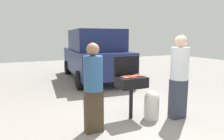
{
  "coord_description": "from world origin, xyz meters",
  "views": [
    {
      "loc": [
        -2.03,
        -3.34,
        1.74
      ],
      "look_at": [
        -0.15,
        0.76,
        1.0
      ],
      "focal_mm": 32.32,
      "sensor_mm": 36.0,
      "label": 1
    }
  ],
  "objects": [
    {
      "name": "hot_dog_0",
      "position": [
        -0.09,
        0.14,
        0.93
      ],
      "size": [
        0.13,
        0.03,
        0.03
      ],
      "primitive_type": "cylinder",
      "rotation": [
        0.0,
        1.57,
        -0.02
      ],
      "color": "#C6593D",
      "rests_on": "bbq_grill"
    },
    {
      "name": "hot_dog_12",
      "position": [
        -0.07,
        0.23,
        0.93
      ],
      "size": [
        0.13,
        0.04,
        0.03
      ],
      "primitive_type": "cylinder",
      "rotation": [
        0.0,
        1.57,
        -0.07
      ],
      "color": "#AD4228",
      "rests_on": "bbq_grill"
    },
    {
      "name": "propane_tank",
      "position": [
        0.46,
        0.06,
        0.32
      ],
      "size": [
        0.32,
        0.32,
        0.62
      ],
      "color": "silver",
      "rests_on": "ground"
    },
    {
      "name": "hot_dog_10",
      "position": [
        -0.09,
        0.3,
        0.93
      ],
      "size": [
        0.13,
        0.03,
        0.03
      ],
      "primitive_type": "cylinder",
      "rotation": [
        0.0,
        1.57,
        -0.01
      ],
      "color": "#AD4228",
      "rests_on": "bbq_grill"
    },
    {
      "name": "hot_dog_8",
      "position": [
        0.21,
        0.25,
        0.93
      ],
      "size": [
        0.13,
        0.04,
        0.03
      ],
      "primitive_type": "cylinder",
      "rotation": [
        0.0,
        1.57,
        -0.08
      ],
      "color": "#C6593D",
      "rests_on": "bbq_grill"
    },
    {
      "name": "grill_lid_open",
      "position": [
        0.07,
        0.48,
        1.12
      ],
      "size": [
        0.6,
        0.05,
        0.42
      ],
      "primitive_type": "cube",
      "color": "black",
      "rests_on": "bbq_grill"
    },
    {
      "name": "person_right",
      "position": [
        1.0,
        -0.13,
        0.97
      ],
      "size": [
        0.37,
        0.37,
        1.78
      ],
      "rotation": [
        0.0,
        0.0,
        3.02
      ],
      "color": "#333847",
      "rests_on": "ground"
    },
    {
      "name": "person_left",
      "position": [
        -0.87,
        -0.0,
        0.89
      ],
      "size": [
        0.34,
        0.34,
        1.64
      ],
      "rotation": [
        0.0,
        0.0,
        -0.07
      ],
      "color": "#3F3323",
      "rests_on": "ground"
    },
    {
      "name": "hot_dog_9",
      "position": [
        0.02,
        0.36,
        0.93
      ],
      "size": [
        0.13,
        0.04,
        0.03
      ],
      "primitive_type": "cylinder",
      "rotation": [
        0.0,
        1.57,
        0.11
      ],
      "color": "#AD4228",
      "rests_on": "bbq_grill"
    },
    {
      "name": "hot_dog_5",
      "position": [
        0.06,
        0.24,
        0.93
      ],
      "size": [
        0.13,
        0.03,
        0.03
      ],
      "primitive_type": "cylinder",
      "rotation": [
        0.0,
        1.57,
        0.01
      ],
      "color": "#AD4228",
      "rests_on": "bbq_grill"
    },
    {
      "name": "hot_dog_11",
      "position": [
        0.07,
        0.11,
        0.93
      ],
      "size": [
        0.13,
        0.03,
        0.03
      ],
      "primitive_type": "cylinder",
      "rotation": [
        0.0,
        1.57,
        -0.03
      ],
      "color": "#AD4228",
      "rests_on": "bbq_grill"
    },
    {
      "name": "bbq_grill",
      "position": [
        0.07,
        0.26,
        0.77
      ],
      "size": [
        0.6,
        0.44,
        0.91
      ],
      "color": "black",
      "rests_on": "ground"
    },
    {
      "name": "ground_plane",
      "position": [
        0.0,
        0.0,
        0.0
      ],
      "size": [
        24.0,
        24.0,
        0.0
      ],
      "primitive_type": "plane",
      "color": "gray"
    },
    {
      "name": "hot_dog_7",
      "position": [
        0.26,
        0.39,
        0.93
      ],
      "size": [
        0.13,
        0.04,
        0.03
      ],
      "primitive_type": "cylinder",
      "rotation": [
        0.0,
        1.57,
        0.08
      ],
      "color": "#B74C33",
      "rests_on": "bbq_grill"
    },
    {
      "name": "hot_dog_6",
      "position": [
        0.26,
        0.17,
        0.93
      ],
      "size": [
        0.13,
        0.03,
        0.03
      ],
      "primitive_type": "cylinder",
      "rotation": [
        0.0,
        1.57,
        -0.02
      ],
      "color": "#AD4228",
      "rests_on": "bbq_grill"
    },
    {
      "name": "hot_dog_2",
      "position": [
        0.2,
        0.31,
        0.93
      ],
      "size": [
        0.13,
        0.03,
        0.03
      ],
      "primitive_type": "cylinder",
      "rotation": [
        0.0,
        1.57,
        0.03
      ],
      "color": "#B74C33",
      "rests_on": "bbq_grill"
    },
    {
      "name": "hot_dog_3",
      "position": [
        0.08,
        0.28,
        0.93
      ],
      "size": [
        0.13,
        0.03,
        0.03
      ],
      "primitive_type": "cylinder",
      "rotation": [
        0.0,
        1.57,
        -0.03
      ],
      "color": "#AD4228",
      "rests_on": "bbq_grill"
    },
    {
      "name": "hot_dog_4",
      "position": [
        0.07,
        0.19,
        0.93
      ],
      "size": [
        0.13,
        0.03,
        0.03
      ],
      "primitive_type": "cylinder",
      "rotation": [
        0.0,
        1.57,
        0.07
      ],
      "color": "#B74C33",
      "rests_on": "bbq_grill"
    },
    {
      "name": "parked_minivan",
      "position": [
        0.75,
        4.47,
        1.03
      ],
      "size": [
        2.32,
        4.54,
        2.02
      ],
      "rotation": [
        0.0,
        0.0,
        3.06
      ],
      "color": "navy",
      "rests_on": "ground"
    },
    {
      "name": "hot_dog_1",
      "position": [
        -0.11,
        0.18,
        0.93
      ],
      "size": [
        0.13,
        0.03,
        0.03
      ],
      "primitive_type": "cylinder",
      "rotation": [
        0.0,
        1.57,
        0.03
      ],
      "color": "#B74C33",
      "rests_on": "bbq_grill"
    }
  ]
}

